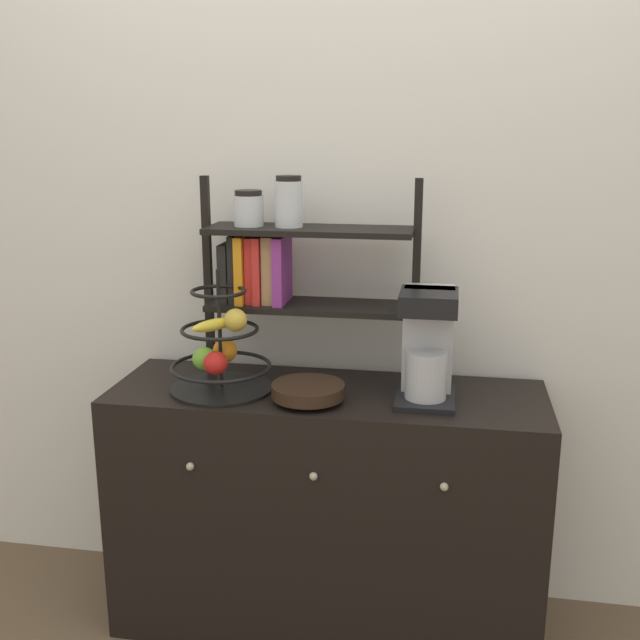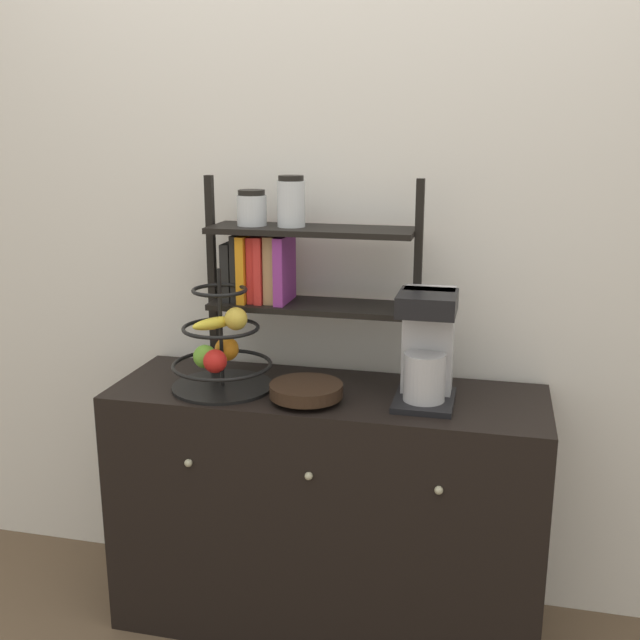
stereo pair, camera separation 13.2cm
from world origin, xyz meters
name	(u,v)px [view 1 (the left image)]	position (x,y,z in m)	size (l,w,h in m)	color
wall_back	(341,221)	(0.00, 0.49, 1.30)	(7.00, 0.05, 2.60)	silver
sideboard	(326,509)	(0.00, 0.22, 0.40)	(1.34, 0.46, 0.81)	black
coffee_maker	(428,344)	(0.30, 0.21, 0.97)	(0.17, 0.23, 0.34)	black
fruit_stand	(220,353)	(-0.32, 0.17, 0.93)	(0.32, 0.32, 0.38)	black
wooden_bowl	(308,391)	(-0.04, 0.12, 0.84)	(0.22, 0.22, 0.05)	black
shelf_hutch	(281,259)	(-0.16, 0.32, 1.20)	(0.68, 0.20, 0.65)	black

